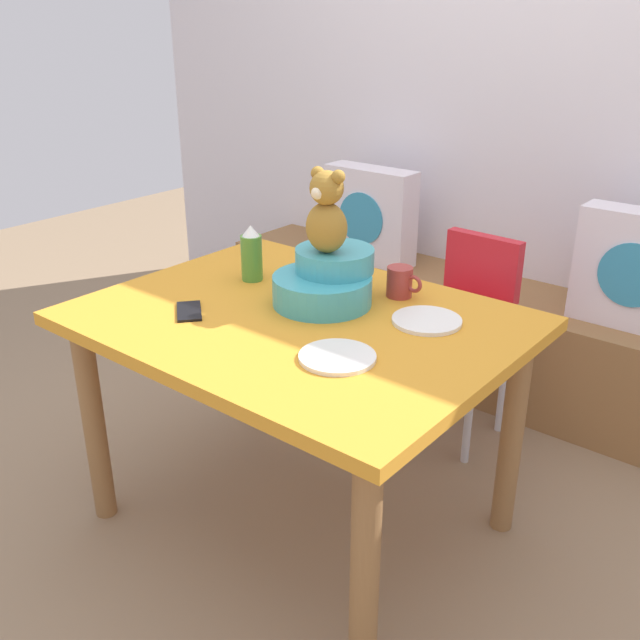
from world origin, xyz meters
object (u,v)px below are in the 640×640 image
(pillow_floral_left, at_px, (370,215))
(highchair, at_px, (462,312))
(teddy_bear, at_px, (328,214))
(dining_table, at_px, (299,347))
(infant_seat_teal, at_px, (327,280))
(coffee_mug, at_px, (400,282))
(ketchup_bottle, at_px, (252,254))
(cell_phone, at_px, (189,311))
(pillow_floral_right, at_px, (637,270))
(dinner_plate_far, at_px, (427,321))
(dinner_plate_near, at_px, (337,357))

(pillow_floral_left, distance_m, highchair, 0.85)
(pillow_floral_left, height_order, teddy_bear, teddy_bear)
(dining_table, bearing_deg, infant_seat_teal, 88.22)
(coffee_mug, bearing_deg, highchair, 93.07)
(pillow_floral_left, bearing_deg, coffee_mug, -50.09)
(ketchup_bottle, distance_m, cell_phone, 0.33)
(pillow_floral_left, bearing_deg, highchair, -29.84)
(pillow_floral_right, distance_m, dining_table, 1.35)
(highchair, relative_size, dinner_plate_far, 3.95)
(pillow_floral_right, distance_m, infant_seat_teal, 1.24)
(ketchup_bottle, bearing_deg, pillow_floral_left, 105.03)
(pillow_floral_right, distance_m, dinner_plate_far, 1.06)
(pillow_floral_left, xyz_separation_m, coffee_mug, (0.75, -0.90, 0.11))
(dinner_plate_near, distance_m, dinner_plate_far, 0.35)
(teddy_bear, distance_m, coffee_mug, 0.33)
(pillow_floral_left, distance_m, coffee_mug, 1.17)
(teddy_bear, height_order, coffee_mug, teddy_bear)
(dining_table, distance_m, cell_phone, 0.34)
(coffee_mug, relative_size, dinner_plate_near, 0.60)
(dining_table, xyz_separation_m, highchair, (0.12, 0.79, -0.12))
(highchair, relative_size, infant_seat_teal, 2.39)
(coffee_mug, bearing_deg, dinner_plate_far, -35.25)
(pillow_floral_left, distance_m, dining_table, 1.35)
(dinner_plate_far, height_order, cell_phone, dinner_plate_far)
(dining_table, height_order, cell_phone, cell_phone)
(dinner_plate_far, bearing_deg, coffee_mug, 144.75)
(infant_seat_teal, xyz_separation_m, ketchup_bottle, (-0.32, 0.00, 0.02))
(teddy_bear, distance_m, dinner_plate_near, 0.47)
(infant_seat_teal, height_order, coffee_mug, infant_seat_teal)
(dinner_plate_near, distance_m, cell_phone, 0.53)
(highchair, relative_size, teddy_bear, 3.16)
(pillow_floral_right, relative_size, cell_phone, 3.06)
(pillow_floral_left, relative_size, dinner_plate_near, 2.20)
(ketchup_bottle, relative_size, cell_phone, 1.28)
(teddy_bear, height_order, ketchup_bottle, teddy_bear)
(highchair, height_order, ketchup_bottle, ketchup_bottle)
(pillow_floral_right, xyz_separation_m, teddy_bear, (-0.60, -1.08, 0.34))
(dinner_plate_near, bearing_deg, dinner_plate_far, 80.80)
(ketchup_bottle, bearing_deg, dining_table, -22.63)
(dinner_plate_near, bearing_deg, dining_table, 149.69)
(highchair, bearing_deg, pillow_floral_left, 150.16)
(dining_table, distance_m, teddy_bear, 0.40)
(pillow_floral_right, bearing_deg, ketchup_bottle, -130.35)
(highchair, relative_size, cell_phone, 5.49)
(pillow_floral_right, distance_m, dinner_plate_near, 1.41)
(coffee_mug, relative_size, cell_phone, 0.83)
(ketchup_bottle, bearing_deg, coffee_mug, 21.45)
(pillow_floral_left, height_order, dinner_plate_near, pillow_floral_left)
(pillow_floral_right, xyz_separation_m, infant_seat_teal, (-0.60, -1.08, 0.13))
(infant_seat_teal, xyz_separation_m, teddy_bear, (0.00, -0.00, 0.21))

